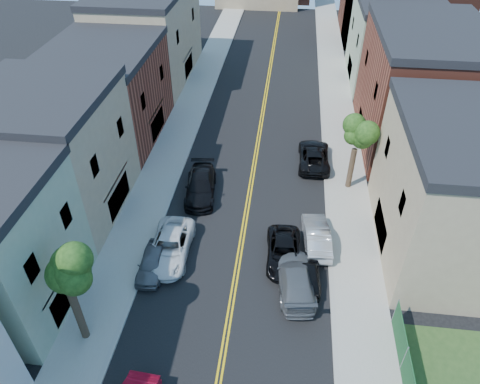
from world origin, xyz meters
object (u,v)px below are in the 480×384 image
(black_car_right, at_px, (308,274))
(grey_car_right, at_px, (295,279))
(black_suv_lane, at_px, (284,252))
(black_car_left, at_px, (201,186))
(dark_car_right_far, at_px, (314,156))
(white_pickup, at_px, (170,246))
(grey_car_left, at_px, (152,262))
(silver_car_right, at_px, (316,236))

(black_car_right, bearing_deg, grey_car_right, 37.00)
(black_car_right, bearing_deg, black_suv_lane, -47.97)
(black_car_left, relative_size, grey_car_right, 1.03)
(dark_car_right_far, bearing_deg, white_pickup, 50.98)
(white_pickup, distance_m, grey_car_left, 1.70)
(black_car_left, relative_size, black_car_right, 1.41)
(dark_car_right_far, bearing_deg, grey_car_right, 84.04)
(white_pickup, distance_m, dark_car_right_far, 15.73)
(black_car_left, bearing_deg, white_pickup, -102.83)
(white_pickup, xyz_separation_m, grey_car_right, (8.44, -1.85, 0.01))
(white_pickup, bearing_deg, black_car_left, 82.54)
(dark_car_right_far, bearing_deg, grey_car_left, 51.78)
(grey_car_left, bearing_deg, dark_car_right_far, 50.28)
(grey_car_left, xyz_separation_m, grey_car_right, (9.30, -0.38, 0.11))
(black_suv_lane, bearing_deg, dark_car_right_far, 77.02)
(black_car_left, xyz_separation_m, black_suv_lane, (6.86, -6.38, -0.13))
(grey_car_right, bearing_deg, grey_car_left, -9.91)
(white_pickup, relative_size, dark_car_right_far, 1.00)
(grey_car_left, bearing_deg, silver_car_right, 16.89)
(white_pickup, bearing_deg, grey_car_right, -13.31)
(white_pickup, height_order, grey_car_right, grey_car_right)
(grey_car_right, bearing_deg, black_suv_lane, -78.64)
(silver_car_right, bearing_deg, grey_car_left, 13.35)
(grey_car_left, distance_m, black_suv_lane, 8.72)
(black_car_right, bearing_deg, black_car_left, -44.90)
(grey_car_right, distance_m, silver_car_right, 4.28)
(black_suv_lane, bearing_deg, grey_car_right, -73.87)
(white_pickup, relative_size, grey_car_left, 1.41)
(black_car_left, bearing_deg, grey_car_right, -55.00)
(grey_car_left, distance_m, black_car_left, 8.49)
(white_pickup, xyz_separation_m, black_car_left, (0.78, 6.86, 0.03))
(grey_car_left, height_order, grey_car_right, grey_car_right)
(white_pickup, bearing_deg, grey_car_left, -121.21)
(dark_car_right_far, distance_m, black_suv_lane, 12.03)
(black_car_right, xyz_separation_m, silver_car_right, (0.57, 3.42, 0.10))
(grey_car_right, bearing_deg, black_car_right, -149.33)
(white_pickup, distance_m, black_car_right, 9.33)
(black_car_right, bearing_deg, grey_car_left, 0.19)
(white_pickup, height_order, black_suv_lane, white_pickup)
(black_car_right, height_order, silver_car_right, silver_car_right)
(white_pickup, height_order, black_car_left, black_car_left)
(black_car_right, relative_size, black_suv_lane, 0.81)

